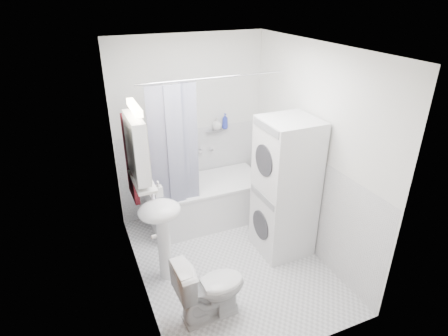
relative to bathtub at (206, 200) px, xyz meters
name	(u,v)px	position (x,y,z in m)	size (l,w,h in m)	color
floor	(230,261)	(-0.06, -0.92, -0.32)	(2.60, 2.60, 0.00)	silver
room_walls	(231,143)	(-0.06, -0.92, 1.17)	(2.60, 2.60, 2.60)	silver
wainscot	(220,205)	(-0.06, -0.63, 0.28)	(1.98, 2.58, 2.58)	white
door	(154,237)	(-1.01, -1.47, 0.68)	(0.05, 2.00, 2.00)	brown
bathtub	(206,200)	(0.00, 0.00, 0.00)	(1.50, 0.71, 0.57)	white
tub_spout	(210,149)	(0.20, 0.33, 0.58)	(0.04, 0.04, 0.12)	silver
curtain_rod	(213,78)	(0.00, -0.30, 1.68)	(0.02, 0.02, 1.68)	silver
shower_curtain	(175,149)	(-0.46, -0.30, 0.93)	(0.55, 0.02, 1.45)	#151B49
sink	(161,223)	(-0.81, -0.86, 0.39)	(0.44, 0.37, 1.04)	white
medicine_cabinet	(137,146)	(-0.96, -0.82, 1.25)	(0.13, 0.50, 0.71)	white
shelf	(142,181)	(-0.95, -0.82, 0.88)	(0.18, 0.54, 0.03)	silver
shower_caddy	(214,131)	(0.25, 0.32, 0.83)	(0.22, 0.06, 0.02)	silver
towel	(130,158)	(-1.00, -0.53, 1.02)	(0.07, 0.37, 0.89)	#4D1216
washer_dryer	(285,188)	(0.62, -0.92, 0.51)	(0.60, 0.58, 1.64)	white
toilet	(210,288)	(-0.55, -1.56, 0.02)	(0.38, 0.68, 0.67)	white
soap_pump	(159,193)	(-0.77, -0.67, 0.63)	(0.08, 0.17, 0.08)	gray
shelf_bottle	(145,183)	(-0.95, -0.97, 0.93)	(0.07, 0.18, 0.07)	gray
shelf_cup	(139,170)	(-0.95, -0.70, 0.95)	(0.10, 0.09, 0.10)	gray
shampoo_a	(217,125)	(0.29, 0.32, 0.91)	(0.13, 0.17, 0.13)	gray
shampoo_b	(225,126)	(0.41, 0.32, 0.88)	(0.08, 0.21, 0.08)	#2B39AE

